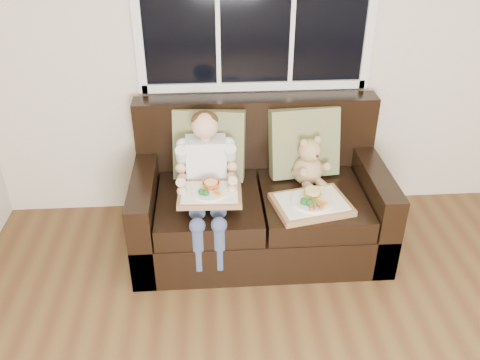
{
  "coord_description": "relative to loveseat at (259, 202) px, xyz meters",
  "views": [
    {
      "loc": [
        -0.67,
        -0.94,
        2.27
      ],
      "look_at": [
        -0.49,
        1.85,
        0.6
      ],
      "focal_mm": 38.0,
      "sensor_mm": 36.0,
      "label": 1
    }
  ],
  "objects": [
    {
      "name": "loveseat",
      "position": [
        0.0,
        0.0,
        0.0
      ],
      "size": [
        1.7,
        0.92,
        0.96
      ],
      "color": "black",
      "rests_on": "ground"
    },
    {
      "name": "pillow_left",
      "position": [
        -0.33,
        0.15,
        0.38
      ],
      "size": [
        0.51,
        0.29,
        0.5
      ],
      "rotation": [
        -0.21,
        0.0,
        -0.16
      ],
      "color": "olive",
      "rests_on": "loveseat"
    },
    {
      "name": "pillow_right",
      "position": [
        0.32,
        0.15,
        0.38
      ],
      "size": [
        0.5,
        0.27,
        0.49
      ],
      "rotation": [
        -0.21,
        0.0,
        0.12
      ],
      "color": "olive",
      "rests_on": "loveseat"
    },
    {
      "name": "child",
      "position": [
        -0.36,
        -0.12,
        0.33
      ],
      "size": [
        0.38,
        0.59,
        0.86
      ],
      "color": "silver",
      "rests_on": "loveseat"
    },
    {
      "name": "teddy_bear",
      "position": [
        0.33,
        0.01,
        0.28
      ],
      "size": [
        0.25,
        0.3,
        0.36
      ],
      "rotation": [
        0.0,
        0.0,
        0.37
      ],
      "color": "tan",
      "rests_on": "loveseat"
    },
    {
      "name": "tray_right",
      "position": [
        0.3,
        -0.29,
        0.17
      ],
      "size": [
        0.53,
        0.45,
        0.11
      ],
      "rotation": [
        0.0,
        0.0,
        0.21
      ],
      "color": "#915D41",
      "rests_on": "loveseat"
    },
    {
      "name": "tray_left",
      "position": [
        -0.34,
        -0.28,
        0.26
      ],
      "size": [
        0.41,
        0.32,
        0.09
      ],
      "rotation": [
        0.0,
        0.0,
        -0.04
      ],
      "color": "#915D41",
      "rests_on": "child"
    }
  ]
}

